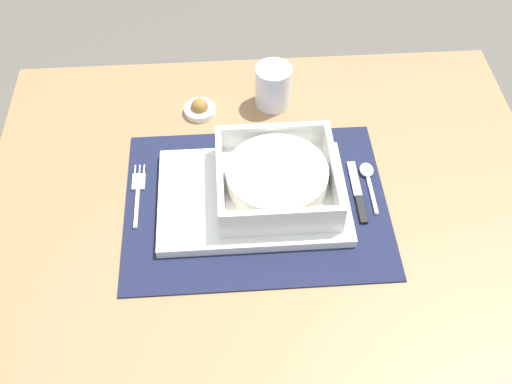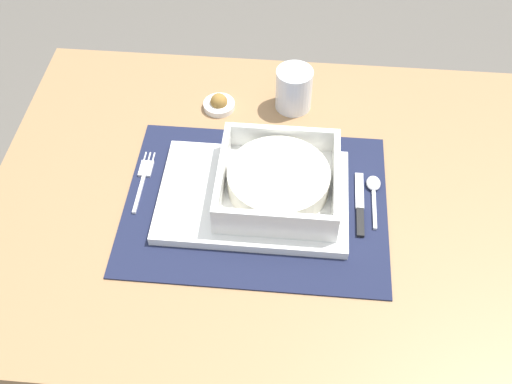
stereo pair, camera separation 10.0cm
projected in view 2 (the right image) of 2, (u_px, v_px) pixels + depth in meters
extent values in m
plane|color=#59544C|center=(265.00, 372.00, 1.59)|extent=(6.00, 6.00, 0.00)
cube|color=#936D47|center=(270.00, 199.00, 1.05)|extent=(0.95, 0.72, 0.03)
cube|color=brown|center=(107.00, 184.00, 1.55)|extent=(0.05, 0.05, 0.69)
cube|color=brown|center=(452.00, 207.00, 1.50)|extent=(0.05, 0.05, 0.69)
cube|color=#191E38|center=(256.00, 203.00, 1.03)|extent=(0.43, 0.33, 0.00)
cube|color=white|center=(254.00, 196.00, 1.03)|extent=(0.31, 0.22, 0.02)
cube|color=white|center=(278.00, 189.00, 1.02)|extent=(0.19, 0.19, 0.01)
cube|color=white|center=(222.00, 174.00, 1.00)|extent=(0.01, 0.19, 0.05)
cube|color=white|center=(336.00, 181.00, 0.99)|extent=(0.01, 0.19, 0.05)
cube|color=white|center=(275.00, 223.00, 0.94)|extent=(0.17, 0.01, 0.05)
cube|color=white|center=(282.00, 137.00, 1.06)|extent=(0.17, 0.01, 0.05)
cylinder|color=silver|center=(278.00, 180.00, 1.00)|extent=(0.17, 0.17, 0.04)
cube|color=silver|center=(139.00, 194.00, 1.03)|extent=(0.01, 0.08, 0.00)
cube|color=silver|center=(146.00, 169.00, 1.07)|extent=(0.02, 0.04, 0.00)
cylinder|color=silver|center=(145.00, 157.00, 1.09)|extent=(0.00, 0.02, 0.00)
cylinder|color=silver|center=(149.00, 157.00, 1.09)|extent=(0.00, 0.02, 0.00)
cylinder|color=silver|center=(154.00, 157.00, 1.09)|extent=(0.00, 0.02, 0.00)
cube|color=silver|center=(374.00, 210.00, 1.01)|extent=(0.01, 0.08, 0.00)
ellipsoid|color=silver|center=(373.00, 183.00, 1.05)|extent=(0.02, 0.03, 0.01)
cube|color=black|center=(360.00, 222.00, 1.00)|extent=(0.01, 0.06, 0.01)
cube|color=silver|center=(359.00, 191.00, 1.04)|extent=(0.01, 0.08, 0.00)
cylinder|color=white|center=(294.00, 89.00, 1.15)|extent=(0.07, 0.07, 0.08)
cylinder|color=#338C3F|center=(294.00, 94.00, 1.16)|extent=(0.06, 0.06, 0.06)
cylinder|color=white|center=(219.00, 105.00, 1.18)|extent=(0.06, 0.06, 0.01)
sphere|color=olive|center=(219.00, 102.00, 1.17)|extent=(0.03, 0.03, 0.03)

